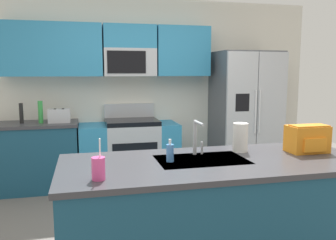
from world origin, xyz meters
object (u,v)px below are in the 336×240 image
range_oven (129,152)px  paper_towel_roll (240,137)px  soap_dispenser (170,153)px  drink_cup_pink (98,168)px  pepper_mill (21,113)px  refrigerator (245,115)px  toaster (59,116)px  sink_faucet (197,135)px  backpack (308,138)px  bottle_green (41,112)px

range_oven → paper_towel_roll: (0.66, -2.16, 0.58)m
range_oven → soap_dispenser: (0.01, -2.35, 0.53)m
drink_cup_pink → pepper_mill: bearing=108.0°
range_oven → drink_cup_pink: size_ratio=5.19×
range_oven → refrigerator: size_ratio=0.74×
pepper_mill → paper_towel_roll: size_ratio=1.08×
toaster → sink_faucet: sink_faucet is taller
toaster → soap_dispenser: 2.48m
soap_dispenser → backpack: backpack is taller
backpack → toaster: bearing=133.2°
drink_cup_pink → paper_towel_roll: 1.29m
toaster → soap_dispenser: toaster is taller
bottle_green → sink_faucet: size_ratio=1.03×
range_oven → bottle_green: bearing=-176.9°
sink_faucet → drink_cup_pink: (-0.79, -0.47, -0.10)m
refrigerator → pepper_mill: 3.11m
pepper_mill → paper_towel_roll: pepper_mill is taller
refrigerator → soap_dispenser: (-1.70, -2.27, 0.04)m
refrigerator → sink_faucet: 2.58m
range_oven → toaster: 1.07m
range_oven → toaster: (-0.92, -0.05, 0.55)m
toaster → drink_cup_pink: drink_cup_pink is taller
bottle_green → drink_cup_pink: (0.63, -2.61, -0.07)m
range_oven → toaster: range_oven is taller
bottle_green → drink_cup_pink: bearing=-76.5°
range_oven → paper_towel_roll: 2.33m
range_oven → sink_faucet: (0.27, -2.20, 0.62)m
refrigerator → bottle_green: size_ratio=6.38×
refrigerator → drink_cup_pink: refrigerator is taller
refrigerator → pepper_mill: bearing=178.7°
sink_faucet → drink_cup_pink: sink_faucet is taller
bottle_green → sink_faucet: bearing=-56.5°
refrigerator → soap_dispenser: bearing=-126.8°
refrigerator → pepper_mill: (-3.11, 0.07, 0.10)m
refrigerator → drink_cup_pink: bearing=-130.7°
pepper_mill → drink_cup_pink: drink_cup_pink is taller
range_oven → soap_dispenser: range_oven is taller
sink_faucet → soap_dispenser: 0.31m
range_oven → paper_towel_roll: paper_towel_roll is taller
drink_cup_pink → backpack: bearing=12.0°
bottle_green → backpack: bottle_green is taller
toaster → bottle_green: bottle_green is taller
backpack → paper_towel_roll: bearing=164.3°
bottle_green → drink_cup_pink: size_ratio=1.11×
toaster → paper_towel_roll: bearing=-53.0°
toaster → sink_faucet: size_ratio=0.99×
paper_towel_roll → backpack: 0.55m
bottle_green → paper_towel_roll: size_ratio=1.21×
paper_towel_roll → range_oven: bearing=107.1°
sink_faucet → bottle_green: bearing=123.5°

